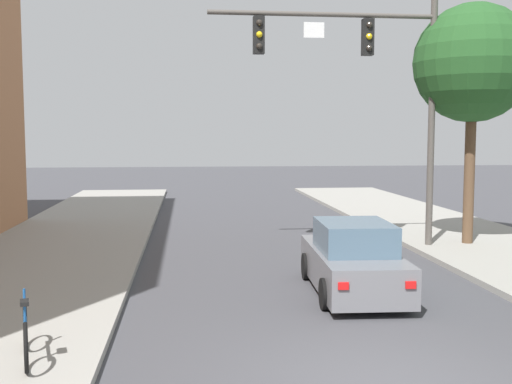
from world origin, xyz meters
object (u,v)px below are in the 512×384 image
at_px(car_lead_grey, 353,261).
at_px(bicycle_leaning, 26,335).
at_px(traffic_signal_mast, 370,71).
at_px(street_tree_second, 473,64).

distance_m(car_lead_grey, bicycle_leaning, 7.13).
distance_m(traffic_signal_mast, street_tree_second, 3.25).
xyz_separation_m(traffic_signal_mast, bicycle_leaning, (-7.76, -8.66, -4.81)).
bearing_deg(car_lead_grey, traffic_signal_mast, 69.91).
xyz_separation_m(car_lead_grey, bicycle_leaning, (-6.00, -3.85, -0.18)).
height_order(traffic_signal_mast, car_lead_grey, traffic_signal_mast).
height_order(car_lead_grey, street_tree_second, street_tree_second).
height_order(car_lead_grey, bicycle_leaning, car_lead_grey).
height_order(traffic_signal_mast, street_tree_second, traffic_signal_mast).
bearing_deg(bicycle_leaning, traffic_signal_mast, 48.15).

